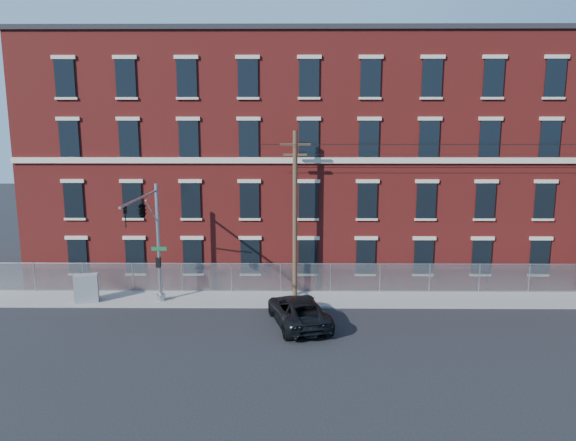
{
  "coord_description": "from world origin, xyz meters",
  "views": [
    {
      "loc": [
        1.82,
        -25.46,
        10.38
      ],
      "look_at": [
        1.59,
        4.0,
        5.07
      ],
      "focal_mm": 32.78,
      "sensor_mm": 36.0,
      "label": 1
    }
  ],
  "objects_px": {
    "utility_pole_near": "(295,211)",
    "utility_cabinet": "(86,288)",
    "traffic_signal_mast": "(146,220)",
    "pickup_truck": "(298,311)"
  },
  "relations": [
    {
      "from": "traffic_signal_mast",
      "to": "utility_cabinet",
      "type": "distance_m",
      "value": 6.5
    },
    {
      "from": "utility_pole_near",
      "to": "pickup_truck",
      "type": "xyz_separation_m",
      "value": [
        0.17,
        -4.57,
        -4.58
      ]
    },
    {
      "from": "utility_cabinet",
      "to": "traffic_signal_mast",
      "type": "bearing_deg",
      "value": -40.36
    },
    {
      "from": "utility_pole_near",
      "to": "utility_cabinet",
      "type": "xyz_separation_m",
      "value": [
        -12.31,
        -1.4,
        -4.39
      ]
    },
    {
      "from": "traffic_signal_mast",
      "to": "pickup_truck",
      "type": "xyz_separation_m",
      "value": [
        8.17,
        -1.15,
        -4.63
      ]
    },
    {
      "from": "traffic_signal_mast",
      "to": "pickup_truck",
      "type": "distance_m",
      "value": 9.46
    },
    {
      "from": "utility_pole_near",
      "to": "utility_cabinet",
      "type": "height_order",
      "value": "utility_pole_near"
    },
    {
      "from": "utility_cabinet",
      "to": "utility_pole_near",
      "type": "bearing_deg",
      "value": -8.77
    },
    {
      "from": "traffic_signal_mast",
      "to": "utility_pole_near",
      "type": "xyz_separation_m",
      "value": [
        8.0,
        3.42,
        -0.05
      ]
    },
    {
      "from": "pickup_truck",
      "to": "traffic_signal_mast",
      "type": "bearing_deg",
      "value": -22.05
    }
  ]
}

